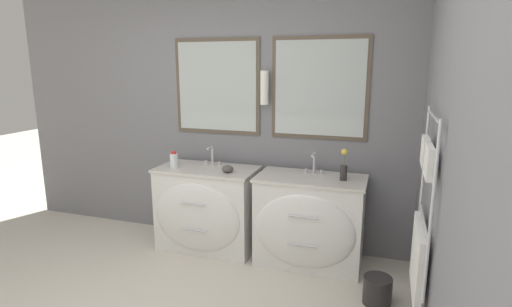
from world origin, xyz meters
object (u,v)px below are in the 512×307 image
Objects in this scene: vanity_right at (309,221)px; toiletry_bottle at (174,160)px; waste_bin at (377,290)px; amenity_bowl at (228,169)px; flower_vase at (344,167)px; vanity_left at (206,208)px.

toiletry_bottle reaches higher than vanity_right.
waste_bin is at bearing -36.45° from vanity_right.
waste_bin is (1.37, -0.41, -0.73)m from amenity_bowl.
vanity_right is 0.87m from amenity_bowl.
waste_bin is at bearing -11.91° from toiletry_bottle.
toiletry_bottle is 1.58m from flower_vase.
amenity_bowl is (0.25, -0.05, 0.43)m from vanity_left.
vanity_right is 4.44× the size of waste_bin.
toiletry_bottle is at bearing -177.78° from vanity_right.
flower_vase reaches higher than vanity_right.
waste_bin is at bearing -16.50° from amenity_bowl.
vanity_left is 0.56m from toiletry_bottle.
amenity_bowl reaches higher than vanity_right.
toiletry_bottle is 1.49× the size of amenity_bowl.
flower_vase is (1.58, 0.07, 0.04)m from toiletry_bottle.
toiletry_bottle is 0.75× the size of waste_bin.
flower_vase reaches higher than amenity_bowl.
vanity_left is 1.71m from waste_bin.
flower_vase reaches higher than toiletry_bottle.
vanity_left is 5.95× the size of toiletry_bottle.
vanity_right is at bearing -175.17° from flower_vase.
waste_bin is at bearing -15.72° from vanity_left.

